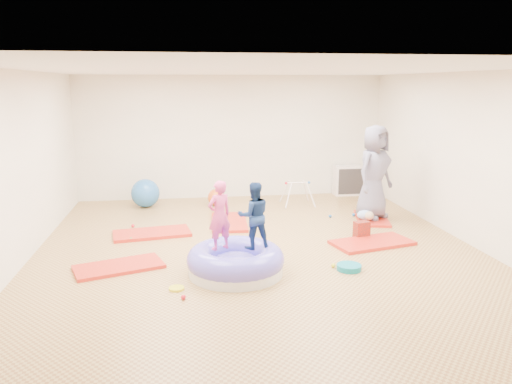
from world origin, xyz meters
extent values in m
cube|color=tan|center=(0.00, 0.00, 0.00)|extent=(7.00, 8.00, 0.01)
cube|color=silver|center=(0.00, 0.00, 2.80)|extent=(7.00, 8.00, 0.01)
cube|color=#F2E6CE|center=(0.00, 4.00, 1.40)|extent=(7.00, 0.01, 2.80)
cube|color=#F2E6CE|center=(0.00, -4.00, 1.40)|extent=(7.00, 0.01, 2.80)
cube|color=#F2E6CE|center=(-3.50, 0.00, 1.40)|extent=(0.01, 8.00, 2.80)
cube|color=#F2E6CE|center=(3.50, 0.00, 1.40)|extent=(0.01, 8.00, 2.80)
cube|color=red|center=(-2.11, -0.44, 0.03)|extent=(1.36, 0.98, 0.05)
cube|color=red|center=(-1.73, 1.16, 0.03)|extent=(1.40, 0.85, 0.05)
cube|color=red|center=(-0.31, 1.69, 0.03)|extent=(0.73, 1.34, 0.05)
cube|color=red|center=(1.91, 0.07, 0.03)|extent=(1.44, 0.96, 0.06)
cube|color=red|center=(2.48, 1.55, 0.02)|extent=(0.82, 1.25, 0.05)
cylinder|color=silver|center=(-0.46, -0.89, 0.07)|extent=(1.32, 1.32, 0.15)
torus|color=#5A51CE|center=(-0.46, -0.89, 0.21)|extent=(1.36, 1.36, 0.36)
ellipsoid|color=#5A51CE|center=(-0.46, -0.89, 0.13)|extent=(0.72, 0.72, 0.33)
imported|color=#E03F80|center=(-0.68, -0.81, 0.88)|extent=(0.42, 0.37, 0.97)
imported|color=navy|center=(-0.20, -0.84, 0.87)|extent=(0.48, 0.39, 0.94)
imported|color=slate|center=(2.48, 1.54, 0.95)|extent=(1.05, 0.97, 1.80)
ellipsoid|color=#91B3E6|center=(2.30, 1.38, 0.15)|extent=(0.35, 0.23, 0.20)
sphere|color=tan|center=(2.30, 1.22, 0.17)|extent=(0.17, 0.17, 0.17)
sphere|color=#2661AC|center=(0.11, -0.62, 0.03)|extent=(0.06, 0.06, 0.06)
sphere|color=red|center=(-2.10, 1.68, 0.03)|extent=(0.06, 0.06, 0.06)
sphere|color=green|center=(-2.06, 0.85, 0.03)|extent=(0.06, 0.06, 0.06)
sphere|color=yellow|center=(0.95, -0.87, 0.03)|extent=(0.06, 0.06, 0.06)
sphere|color=#2661AC|center=(2.21, 1.84, 0.03)|extent=(0.06, 0.06, 0.06)
sphere|color=red|center=(-1.20, -1.65, 0.03)|extent=(0.06, 0.06, 0.06)
sphere|color=#2661AC|center=(1.72, 1.81, 0.03)|extent=(0.06, 0.06, 0.06)
sphere|color=#2661AC|center=(-1.96, 3.25, 0.31)|extent=(0.61, 0.61, 0.61)
sphere|color=#D9571D|center=(-0.45, 3.15, 0.19)|extent=(0.37, 0.37, 0.37)
cylinder|color=silver|center=(1.06, 2.68, 0.28)|extent=(0.20, 0.20, 0.52)
cylinder|color=silver|center=(1.06, 3.12, 0.28)|extent=(0.20, 0.20, 0.52)
cylinder|color=silver|center=(1.54, 2.68, 0.28)|extent=(0.20, 0.20, 0.52)
cylinder|color=silver|center=(1.54, 3.12, 0.28)|extent=(0.20, 0.20, 0.52)
cylinder|color=silver|center=(1.30, 2.90, 0.51)|extent=(0.51, 0.03, 0.03)
sphere|color=red|center=(1.05, 2.90, 0.51)|extent=(0.06, 0.06, 0.06)
sphere|color=#2661AC|center=(1.55, 2.90, 0.51)|extent=(0.06, 0.06, 0.06)
cube|color=silver|center=(2.76, 3.80, 0.35)|extent=(0.70, 0.34, 0.70)
cube|color=#2E2A2A|center=(2.76, 3.63, 0.35)|extent=(0.60, 0.02, 0.60)
cube|color=silver|center=(2.76, 3.75, 0.35)|extent=(0.02, 0.24, 0.62)
cube|color=silver|center=(2.76, 3.75, 0.35)|extent=(0.62, 0.24, 0.02)
cylinder|color=#0A758A|center=(1.15, -0.99, 0.04)|extent=(0.35, 0.35, 0.08)
cube|color=#B91A04|center=(1.85, 0.42, 0.15)|extent=(0.29, 0.21, 0.30)
cylinder|color=yellow|center=(-1.28, -1.33, 0.02)|extent=(0.20, 0.20, 0.03)
camera|label=1|loc=(-1.16, -7.44, 2.59)|focal=35.00mm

